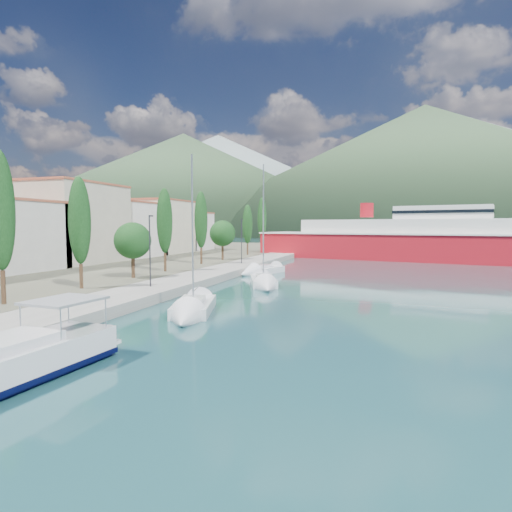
% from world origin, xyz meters
% --- Properties ---
extents(ground, '(1400.00, 1400.00, 0.00)m').
position_xyz_m(ground, '(0.00, 120.00, 0.00)').
color(ground, '#1C464A').
extents(quay, '(5.00, 88.00, 0.80)m').
position_xyz_m(quay, '(-9.00, 26.00, 0.40)').
color(quay, gray).
rests_on(quay, ground).
extents(land_strip, '(70.00, 148.00, 0.70)m').
position_xyz_m(land_strip, '(-47.00, 36.00, 0.35)').
color(land_strip, '#565644').
rests_on(land_strip, ground).
extents(hills_far, '(1480.00, 900.00, 180.00)m').
position_xyz_m(hills_far, '(138.59, 618.73, 77.39)').
color(hills_far, gray).
rests_on(hills_far, ground).
extents(hills_near, '(1010.00, 520.00, 115.00)m').
position_xyz_m(hills_near, '(98.04, 372.50, 49.18)').
color(hills_near, '#324C30').
rests_on(hills_near, ground).
extents(town_buildings, '(9.20, 69.20, 11.30)m').
position_xyz_m(town_buildings, '(-32.00, 36.91, 5.57)').
color(town_buildings, beige).
rests_on(town_buildings, land_strip).
extents(tree_row, '(4.02, 63.42, 11.07)m').
position_xyz_m(tree_row, '(-14.33, 32.33, 5.84)').
color(tree_row, '#47301E').
rests_on(tree_row, land_strip).
extents(lamp_posts, '(0.15, 44.65, 6.06)m').
position_xyz_m(lamp_posts, '(-9.00, 13.82, 4.08)').
color(lamp_posts, '#2D2D33').
rests_on(lamp_posts, quay).
extents(sailboat_near, '(4.63, 8.48, 11.67)m').
position_xyz_m(sailboat_near, '(-1.92, 5.61, 0.31)').
color(sailboat_near, silver).
rests_on(sailboat_near, ground).
extents(sailboat_mid, '(5.39, 9.28, 12.98)m').
position_xyz_m(sailboat_mid, '(-1.02, 20.18, 0.31)').
color(sailboat_mid, silver).
rests_on(sailboat_mid, ground).
extents(sailboat_far, '(4.84, 8.10, 11.35)m').
position_xyz_m(sailboat_far, '(-5.16, 30.71, 0.32)').
color(sailboat_far, silver).
rests_on(sailboat_far, ground).
extents(ferry, '(55.03, 23.39, 10.70)m').
position_xyz_m(ferry, '(13.90, 60.35, 3.25)').
color(ferry, '#B1111D').
rests_on(ferry, ground).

